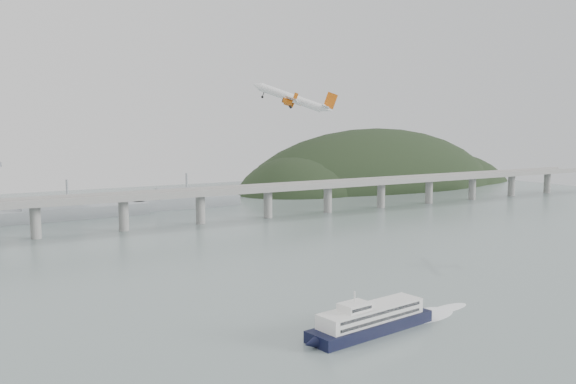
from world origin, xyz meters
TOP-DOWN VIEW (x-y plane):
  - ground at (0.00, 0.00)m, footprint 900.00×900.00m
  - bridge at (-1.15, 200.00)m, footprint 800.00×22.00m
  - headland at (285.18, 331.75)m, footprint 365.00×155.00m
  - ferry at (-14.14, -19.73)m, footprint 75.55×20.17m
  - airliner at (9.94, 67.25)m, footprint 32.84×31.91m

SIDE VIEW (x-z plane):
  - headland at x=285.18m, z-range -97.34..58.66m
  - ground at x=0.00m, z-range 0.00..0.00m
  - ferry at x=-14.14m, z-range -3.27..11.01m
  - bridge at x=-1.15m, z-range 5.70..29.60m
  - airliner at x=9.94m, z-range 67.92..83.53m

